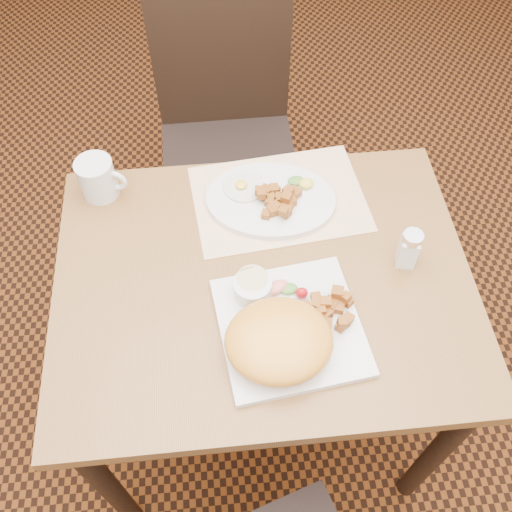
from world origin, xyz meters
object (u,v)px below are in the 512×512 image
(table, at_px, (263,304))
(chair_far, at_px, (226,124))
(plate_square, at_px, (290,327))
(salt_shaker, at_px, (409,248))
(plate_oval, at_px, (271,200))
(coffee_mug, at_px, (98,178))

(table, relative_size, chair_far, 0.93)
(chair_far, distance_m, plate_square, 0.88)
(plate_square, height_order, salt_shaker, salt_shaker)
(plate_oval, relative_size, coffee_mug, 2.63)
(table, bearing_deg, coffee_mug, 141.95)
(table, bearing_deg, plate_oval, 79.66)
(table, bearing_deg, chair_far, 93.21)
(plate_square, relative_size, coffee_mug, 2.42)
(table, bearing_deg, plate_square, -72.45)
(plate_square, bearing_deg, plate_oval, 90.33)
(table, xyz_separation_m, salt_shaker, (0.31, 0.01, 0.16))
(plate_square, bearing_deg, salt_shaker, 27.01)
(chair_far, distance_m, plate_oval, 0.56)
(chair_far, xyz_separation_m, coffee_mug, (-0.32, -0.44, 0.26))
(chair_far, height_order, coffee_mug, chair_far)
(salt_shaker, height_order, coffee_mug, salt_shaker)
(chair_far, relative_size, coffee_mug, 8.37)
(chair_far, bearing_deg, table, 92.76)
(plate_oval, height_order, salt_shaker, salt_shaker)
(plate_square, distance_m, coffee_mug, 0.57)
(salt_shaker, distance_m, coffee_mug, 0.72)
(table, height_order, plate_oval, plate_oval)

